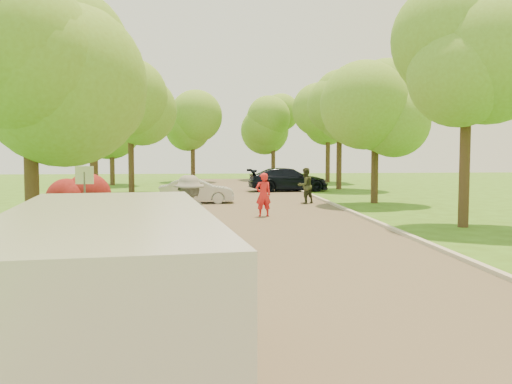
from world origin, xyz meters
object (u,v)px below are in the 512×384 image
object	(u,v)px
skateboarder	(189,218)
longboard	(190,261)
silver_sedan	(197,191)
dark_sedan	(288,180)
person_olive	(305,186)
street_sign	(85,186)
minivan	(109,299)
person_striped	(263,195)

from	to	relation	value
skateboarder	longboard	bearing A→B (deg)	-8.58
skateboarder	silver_sedan	bearing A→B (deg)	-112.62
dark_sedan	longboard	xyz separation A→B (m)	(-5.80, -23.21, -0.64)
skateboarder	person_olive	xyz separation A→B (m)	(5.37, 14.76, -0.22)
street_sign	skateboarder	xyz separation A→B (m)	(3.30, -4.79, -0.45)
street_sign	minivan	distance (m)	11.98
skateboarder	person_striped	world-z (taller)	skateboarder
street_sign	person_striped	distance (m)	7.63
silver_sedan	dark_sedan	distance (m)	9.65
dark_sedan	skateboarder	xyz separation A→B (m)	(-5.80, -23.21, 0.37)
minivan	person_olive	size ratio (longest dim) A/B	3.18
dark_sedan	person_olive	xyz separation A→B (m)	(-0.43, -8.45, 0.14)
street_sign	silver_sedan	xyz separation A→B (m)	(3.30, 10.70, -0.95)
silver_sedan	person_olive	size ratio (longest dim) A/B	2.09
silver_sedan	longboard	distance (m)	15.50
dark_sedan	silver_sedan	bearing A→B (deg)	137.64
minivan	skateboarder	bearing A→B (deg)	77.34
dark_sedan	skateboarder	size ratio (longest dim) A/B	2.62
street_sign	person_olive	size ratio (longest dim) A/B	1.22
minivan	person_olive	world-z (taller)	minivan
street_sign	longboard	xyz separation A→B (m)	(3.30, -4.79, -1.45)
minivan	person_striped	size ratio (longest dim) A/B	3.23
silver_sedan	person_striped	xyz separation A→B (m)	(2.71, -6.06, 0.27)
silver_sedan	longboard	bearing A→B (deg)	-179.11
person_striped	person_olive	size ratio (longest dim) A/B	0.99
street_sign	dark_sedan	distance (m)	20.56
minivan	dark_sedan	bearing A→B (deg)	70.99
dark_sedan	person_olive	distance (m)	8.47
silver_sedan	dark_sedan	xyz separation A→B (m)	(5.80, 7.72, 0.14)
longboard	person_striped	bearing A→B (deg)	-128.66
minivan	skateboarder	size ratio (longest dim) A/B	2.87
street_sign	minivan	xyz separation A→B (m)	(2.59, -11.68, -0.49)
person_olive	street_sign	bearing A→B (deg)	20.75
skateboarder	person_olive	bearing A→B (deg)	-132.61
street_sign	longboard	distance (m)	6.00
skateboarder	person_striped	xyz separation A→B (m)	(2.72, 9.44, -0.24)
longboard	person_olive	distance (m)	15.73
longboard	person_striped	distance (m)	9.85
silver_sedan	longboard	world-z (taller)	silver_sedan
street_sign	minivan	size ratio (longest dim) A/B	0.38
minivan	dark_sedan	size ratio (longest dim) A/B	1.10
dark_sedan	person_striped	bearing A→B (deg)	161.93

